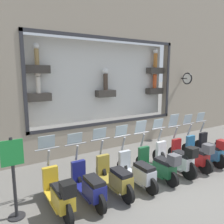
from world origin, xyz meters
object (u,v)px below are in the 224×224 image
object	(u,v)px
scooter_black_0	(218,147)
scooter_yellow_8	(60,193)
scooter_red_2	(193,154)
scooter_green_4	(159,165)
scooter_silver_5	(138,171)
scooter_white_3	(177,159)
scooter_navy_7	(89,185)
scooter_teal_1	(207,150)
scooter_olive_6	(115,177)
shop_sign_post	(14,175)

from	to	relation	value
scooter_black_0	scooter_yellow_8	size ratio (longest dim) A/B	1.00
scooter_red_2	scooter_green_4	distance (m)	1.50
scooter_green_4	scooter_yellow_8	size ratio (longest dim) A/B	0.99
scooter_silver_5	scooter_yellow_8	world-z (taller)	scooter_yellow_8
scooter_silver_5	scooter_yellow_8	size ratio (longest dim) A/B	1.00
scooter_white_3	scooter_yellow_8	size ratio (longest dim) A/B	1.01
scooter_black_0	scooter_white_3	world-z (taller)	scooter_black_0
scooter_silver_5	scooter_navy_7	distance (m)	1.50
scooter_red_2	scooter_silver_5	world-z (taller)	scooter_red_2
scooter_black_0	scooter_red_2	distance (m)	1.50
scooter_black_0	scooter_teal_1	xyz separation A→B (m)	(-0.06, 0.75, 0.04)
scooter_black_0	scooter_red_2	xyz separation A→B (m)	(-0.06, 1.50, 0.04)
scooter_navy_7	scooter_green_4	bearing A→B (deg)	-91.68
scooter_olive_6	scooter_yellow_8	bearing A→B (deg)	92.37
scooter_olive_6	scooter_yellow_8	xyz separation A→B (m)	(-0.06, 1.50, 0.04)
scooter_olive_6	scooter_white_3	bearing A→B (deg)	-91.35
scooter_green_4	scooter_olive_6	xyz separation A→B (m)	(0.07, 1.50, -0.03)
scooter_teal_1	scooter_olive_6	size ratio (longest dim) A/B	1.00
scooter_black_0	shop_sign_post	size ratio (longest dim) A/B	1.00
scooter_silver_5	scooter_green_4	bearing A→B (deg)	-94.97
scooter_black_0	scooter_red_2	bearing A→B (deg)	92.37
scooter_navy_7	shop_sign_post	distance (m)	1.73
scooter_white_3	scooter_navy_7	size ratio (longest dim) A/B	1.01
scooter_white_3	scooter_green_4	size ratio (longest dim) A/B	1.01
shop_sign_post	scooter_yellow_8	bearing A→B (deg)	-111.74
scooter_red_2	scooter_yellow_8	bearing A→B (deg)	90.03
scooter_white_3	shop_sign_post	distance (m)	4.65
scooter_red_2	scooter_white_3	distance (m)	0.75
scooter_black_0	scooter_yellow_8	distance (m)	6.01
scooter_teal_1	scooter_white_3	size ratio (longest dim) A/B	0.99
scooter_yellow_8	scooter_white_3	bearing A→B (deg)	-89.86
scooter_navy_7	shop_sign_post	size ratio (longest dim) A/B	1.00
scooter_white_3	scooter_olive_6	distance (m)	2.25
scooter_teal_1	scooter_yellow_8	xyz separation A→B (m)	(-0.00, 5.26, -0.00)
scooter_silver_5	scooter_black_0	bearing A→B (deg)	-89.91
scooter_black_0	scooter_red_2	size ratio (longest dim) A/B	1.00
scooter_white_3	scooter_olive_6	bearing A→B (deg)	88.65
scooter_yellow_8	scooter_green_4	bearing A→B (deg)	-90.13
scooter_black_0	scooter_navy_7	distance (m)	5.26
scooter_olive_6	scooter_navy_7	size ratio (longest dim) A/B	1.00
scooter_black_0	scooter_white_3	bearing A→B (deg)	91.41
scooter_teal_1	shop_sign_post	bearing A→B (deg)	86.80
scooter_silver_5	scooter_navy_7	xyz separation A→B (m)	(0.00, 1.50, 0.00)
shop_sign_post	scooter_green_4	bearing A→B (deg)	-95.18
scooter_teal_1	scooter_navy_7	size ratio (longest dim) A/B	1.00
scooter_red_2	scooter_green_4	size ratio (longest dim) A/B	1.01
scooter_red_2	scooter_yellow_8	world-z (taller)	scooter_red_2
scooter_green_4	scooter_silver_5	bearing A→B (deg)	85.03
scooter_navy_7	scooter_yellow_8	world-z (taller)	scooter_yellow_8
scooter_teal_1	scooter_white_3	world-z (taller)	scooter_teal_1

